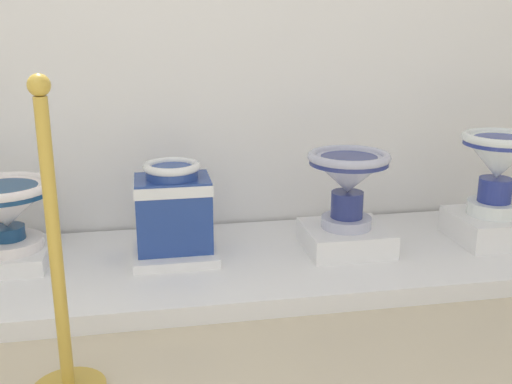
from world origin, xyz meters
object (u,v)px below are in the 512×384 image
plinth_block_broad_patterned (346,238)px  plinth_block_slender_white (491,227)px  plinth_block_squat_floral (175,251)px  antique_toilet_broad_patterned (348,176)px  stanchion_post_near_left (60,301)px  plinth_block_rightmost (11,256)px  antique_toilet_slender_white (498,161)px  antique_toilet_rightmost (5,206)px  antique_toilet_squat_floral (173,204)px

plinth_block_broad_patterned → plinth_block_slender_white: size_ratio=1.05×
plinth_block_squat_floral → plinth_block_slender_white: (1.54, -0.08, 0.05)m
antique_toilet_broad_patterned → stanchion_post_near_left: size_ratio=0.38×
plinth_block_rightmost → antique_toilet_slender_white: antique_toilet_slender_white is taller
antique_toilet_rightmost → antique_toilet_squat_floral: 0.72m
plinth_block_rightmost → plinth_block_squat_floral: size_ratio=0.92×
antique_toilet_squat_floral → plinth_block_slender_white: antique_toilet_squat_floral is taller
antique_toilet_slender_white → plinth_block_broad_patterned: bearing=178.9°
plinth_block_broad_patterned → antique_toilet_slender_white: 0.82m
plinth_block_squat_floral → plinth_block_slender_white: plinth_block_slender_white is taller
plinth_block_rightmost → plinth_block_slender_white: bearing=-2.7°
plinth_block_rightmost → plinth_block_slender_white: plinth_block_slender_white is taller
plinth_block_squat_floral → antique_toilet_rightmost: bearing=177.9°
plinth_block_rightmost → antique_toilet_broad_patterned: 1.56m
antique_toilet_squat_floral → antique_toilet_broad_patterned: antique_toilet_broad_patterned is taller
antique_toilet_broad_patterned → stanchion_post_near_left: stanchion_post_near_left is taller
antique_toilet_broad_patterned → antique_toilet_slender_white: (0.74, -0.01, 0.04)m
antique_toilet_squat_floral → antique_toilet_slender_white: 1.55m
antique_toilet_rightmost → antique_toilet_broad_patterned: (1.52, -0.09, 0.08)m
antique_toilet_rightmost → plinth_block_squat_floral: size_ratio=1.07×
antique_toilet_rightmost → plinth_block_slender_white: (2.27, -0.11, -0.21)m
antique_toilet_rightmost → stanchion_post_near_left: (0.34, -0.92, -0.03)m
plinth_block_rightmost → plinth_block_squat_floral: bearing=-2.1°
plinth_block_squat_floral → plinth_block_broad_patterned: plinth_block_broad_patterned is taller
plinth_block_rightmost → antique_toilet_broad_patterned: bearing=-3.4°
antique_toilet_squat_floral → plinth_block_slender_white: 1.56m
plinth_block_squat_floral → antique_toilet_broad_patterned: bearing=-4.6°
plinth_block_squat_floral → stanchion_post_near_left: 1.00m
plinth_block_squat_floral → antique_toilet_slender_white: bearing=-2.9°
plinth_block_rightmost → antique_toilet_broad_patterned: (1.52, -0.09, 0.32)m
antique_toilet_squat_floral → plinth_block_broad_patterned: bearing=-4.6°
plinth_block_broad_patterned → stanchion_post_near_left: (-1.19, -0.83, 0.19)m
antique_toilet_broad_patterned → plinth_block_broad_patterned: bearing=180.0°
antique_toilet_rightmost → antique_toilet_broad_patterned: size_ratio=1.10×
plinth_block_rightmost → stanchion_post_near_left: (0.34, -0.92, 0.20)m
plinth_block_rightmost → plinth_block_slender_white: size_ratio=0.98×
antique_toilet_rightmost → plinth_block_broad_patterned: bearing=-3.4°
antique_toilet_slender_white → stanchion_post_near_left: size_ratio=0.40×
plinth_block_slender_white → antique_toilet_slender_white: (0.00, 0.00, 0.33)m
antique_toilet_rightmost → stanchion_post_near_left: stanchion_post_near_left is taller
plinth_block_squat_floral → antique_toilet_slender_white: 1.59m
plinth_block_squat_floral → antique_toilet_broad_patterned: antique_toilet_broad_patterned is taller
plinth_block_rightmost → plinth_block_squat_floral: plinth_block_rightmost is taller
plinth_block_broad_patterned → stanchion_post_near_left: bearing=-144.9°
plinth_block_broad_patterned → plinth_block_slender_white: (0.74, -0.01, 0.01)m
plinth_block_rightmost → plinth_block_squat_floral: 0.72m
antique_toilet_rightmost → plinth_block_broad_patterned: (1.52, -0.09, -0.22)m
plinth_block_broad_patterned → antique_toilet_broad_patterned: antique_toilet_broad_patterned is taller
antique_toilet_squat_floral → stanchion_post_near_left: stanchion_post_near_left is taller
antique_toilet_squat_floral → plinth_block_slender_white: bearing=-2.9°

